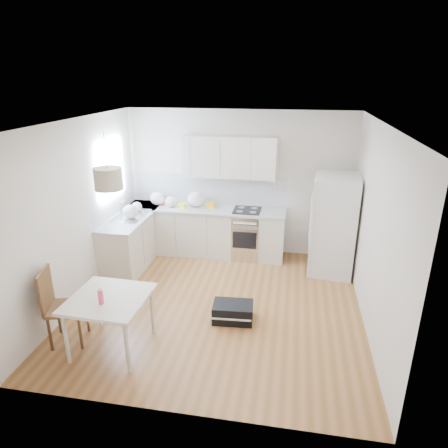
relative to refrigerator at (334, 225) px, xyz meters
name	(u,v)px	position (x,y,z in m)	size (l,w,h in m)	color
floor	(218,305)	(-1.75, -1.48, -0.86)	(4.20, 4.20, 0.00)	brown
ceiling	(217,122)	(-1.75, -1.48, 1.84)	(4.20, 4.20, 0.00)	white
wall_back	(239,183)	(-1.75, 0.62, 0.49)	(4.20, 4.20, 0.00)	silver
wall_left	(79,213)	(-3.85, -1.48, 0.49)	(4.20, 4.20, 0.00)	silver
wall_right	(375,231)	(0.35, -1.48, 0.49)	(4.20, 4.20, 0.00)	silver
window_glassblock	(111,169)	(-3.83, -0.33, 0.89)	(0.02, 1.00, 1.00)	#BFE0F9
cabinets_back	(205,232)	(-2.35, 0.32, -0.42)	(3.00, 0.60, 0.88)	beige
cabinets_left	(134,240)	(-3.55, -0.28, -0.42)	(0.60, 1.80, 0.88)	beige
counter_back	(205,209)	(-2.35, 0.32, 0.04)	(3.02, 0.64, 0.04)	silver
counter_left	(132,216)	(-3.55, -0.28, 0.04)	(0.64, 1.82, 0.04)	silver
backsplash_back	(208,189)	(-2.35, 0.61, 0.35)	(3.00, 0.01, 0.58)	white
backsplash_left	(115,198)	(-3.84, -0.28, 0.35)	(0.01, 1.80, 0.58)	white
upper_cabinets	(230,157)	(-1.90, 0.46, 1.01)	(1.70, 0.32, 0.75)	beige
range_oven	(247,235)	(-1.55, 0.32, -0.42)	(0.50, 0.61, 0.88)	silver
sink	(131,216)	(-3.55, -0.33, 0.05)	(0.50, 0.80, 0.16)	silver
refrigerator	(334,225)	(0.00, 0.00, 0.00)	(0.83, 0.86, 1.72)	white
dining_table	(109,303)	(-2.88, -2.70, -0.21)	(0.96, 0.96, 0.73)	beige
dining_chair	(66,306)	(-3.49, -2.66, -0.35)	(0.43, 0.43, 1.03)	#4B2E16
drink_bottle	(101,296)	(-2.89, -2.84, -0.02)	(0.06, 0.06, 0.22)	#D43B5D
gym_bag	(233,312)	(-1.47, -1.84, -0.73)	(0.56, 0.37, 0.26)	black
pendant_lamp	(108,179)	(-2.79, -2.56, 1.32)	(0.32, 0.32, 0.25)	#BCAB91
grocery_bag_a	(158,198)	(-3.28, 0.36, 0.19)	(0.29, 0.24, 0.26)	white
grocery_bag_b	(171,202)	(-2.98, 0.27, 0.16)	(0.23, 0.20, 0.21)	white
grocery_bag_c	(196,199)	(-2.53, 0.38, 0.20)	(0.31, 0.27, 0.28)	white
grocery_bag_d	(137,207)	(-3.53, -0.07, 0.14)	(0.19, 0.16, 0.17)	white
grocery_bag_e	(130,212)	(-3.49, -0.45, 0.18)	(0.27, 0.23, 0.24)	white
snack_orange	(211,205)	(-2.24, 0.36, 0.11)	(0.15, 0.10, 0.10)	orange
snack_yellow	(182,205)	(-2.76, 0.25, 0.11)	(0.15, 0.09, 0.10)	yellow
snack_red	(160,201)	(-3.24, 0.40, 0.12)	(0.17, 0.11, 0.12)	red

